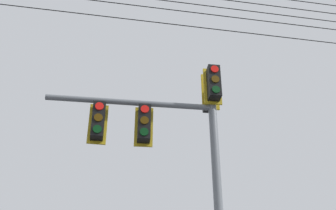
{
  "coord_description": "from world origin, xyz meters",
  "views": [
    {
      "loc": [
        -3.05,
        -7.84,
        1.28
      ],
      "look_at": [
        -1.83,
        0.83,
        6.36
      ],
      "focal_mm": 44.26,
      "sensor_mm": 36.0,
      "label": 1
    }
  ],
  "objects": [
    {
      "name": "signal_mast_assembly",
      "position": [
        -1.52,
        0.83,
        5.31
      ],
      "size": [
        4.26,
        0.96,
        7.43
      ],
      "color": "slate",
      "rests_on": "ground"
    }
  ]
}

